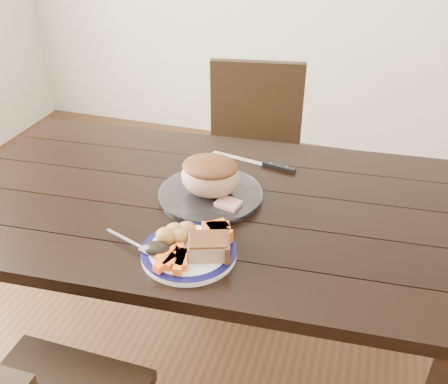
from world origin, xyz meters
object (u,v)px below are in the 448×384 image
(dining_table, at_px, (202,222))
(roast_joint, at_px, (210,177))
(serving_platter, at_px, (211,196))
(fork, at_px, (134,244))
(chair_far, at_px, (253,156))
(carving_knife, at_px, (268,165))
(dinner_plate, at_px, (189,252))
(pork_slice, at_px, (208,247))

(dining_table, relative_size, roast_joint, 9.10)
(serving_platter, relative_size, fork, 1.83)
(chair_far, bearing_deg, carving_knife, 100.15)
(dinner_plate, relative_size, serving_platter, 0.80)
(dinner_plate, height_order, pork_slice, pork_slice)
(dining_table, xyz_separation_m, chair_far, (-0.02, 0.74, -0.13))
(roast_joint, relative_size, carving_knife, 0.57)
(dining_table, distance_m, dinner_plate, 0.30)
(pork_slice, distance_m, roast_joint, 0.30)
(dinner_plate, distance_m, carving_knife, 0.54)
(pork_slice, height_order, carving_knife, pork_slice)
(chair_far, xyz_separation_m, fork, (-0.07, -1.03, 0.25))
(dinner_plate, height_order, roast_joint, roast_joint)
(chair_far, bearing_deg, fork, 76.41)
(dining_table, bearing_deg, roast_joint, 24.00)
(chair_far, xyz_separation_m, pork_slice, (0.14, -1.01, 0.27))
(chair_far, bearing_deg, dining_table, 81.66)
(pork_slice, height_order, roast_joint, roast_joint)
(pork_slice, relative_size, fork, 0.58)
(chair_far, bearing_deg, pork_slice, 87.91)
(fork, xyz_separation_m, roast_joint, (0.11, 0.31, 0.06))
(dinner_plate, xyz_separation_m, serving_platter, (-0.04, 0.28, 0.00))
(dinner_plate, xyz_separation_m, roast_joint, (-0.04, 0.28, 0.07))
(fork, bearing_deg, pork_slice, 24.81)
(chair_far, distance_m, carving_knife, 0.55)
(pork_slice, bearing_deg, dinner_plate, 175.24)
(fork, relative_size, roast_joint, 0.95)
(pork_slice, distance_m, carving_knife, 0.54)
(roast_joint, bearing_deg, serving_platter, 180.00)
(dining_table, relative_size, serving_platter, 5.24)
(serving_platter, bearing_deg, carving_knife, 63.38)
(fork, height_order, carving_knife, fork)
(dining_table, xyz_separation_m, roast_joint, (0.03, 0.01, 0.17))
(dining_table, distance_m, pork_slice, 0.33)
(pork_slice, bearing_deg, dining_table, 113.10)
(fork, height_order, roast_joint, roast_joint)
(dinner_plate, bearing_deg, chair_far, 94.47)
(dinner_plate, xyz_separation_m, pork_slice, (0.06, -0.00, 0.03))
(dining_table, xyz_separation_m, fork, (-0.09, -0.30, 0.11))
(dining_table, height_order, fork, fork)
(chair_far, height_order, fork, chair_far)
(dinner_plate, height_order, carving_knife, dinner_plate)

